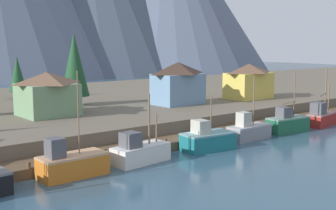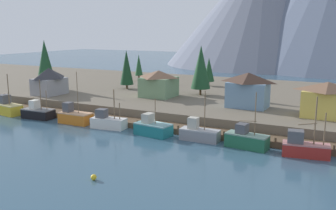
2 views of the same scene
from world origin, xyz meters
TOP-DOWN VIEW (x-y plane):
  - ground_plane at (0.00, 20.00)m, footprint 400.00×400.00m
  - dock at (0.00, 1.99)m, footprint 80.00×4.00m
  - shoreline_bank at (0.00, 32.00)m, footprint 400.00×56.00m
  - fishing_boat_orange at (-16.68, -1.62)m, footprint 6.28×2.95m
  - fishing_boat_white at (-9.00, -1.75)m, footprint 6.49×3.19m
  - fishing_boat_teal at (0.36, -2.04)m, footprint 6.37×3.77m
  - fishing_boat_grey at (8.42, -1.36)m, footprint 6.30×2.47m
  - fishing_boat_green at (16.14, -1.67)m, footprint 6.49×3.11m
  - fishing_boat_red at (24.32, -1.81)m, footprint 6.54×3.28m
  - house_blue at (11.28, 15.94)m, footprint 7.93×5.41m
  - house_green at (-9.76, 18.57)m, footprint 7.22×7.17m
  - house_yellow at (25.66, 13.55)m, footprint 8.34×5.36m
  - conifer_mid_left at (-5.89, 39.36)m, footprint 3.07×3.07m
  - conifer_back_left at (-2.26, 24.90)m, footprint 4.47×4.47m

SIDE VIEW (x-z plane):
  - ground_plane at x=0.00m, z-range -1.00..0.00m
  - dock at x=0.00m, z-range -0.30..1.30m
  - fishing_boat_grey at x=8.42m, z-range -2.86..5.20m
  - fishing_boat_white at x=-9.00m, z-range -2.37..4.73m
  - fishing_boat_teal at x=0.36m, z-range -1.92..4.36m
  - fishing_boat_orange at x=-16.68m, z-range -3.66..6.15m
  - shoreline_bank at x=0.00m, z-range 0.00..2.50m
  - fishing_boat_green at x=16.14m, z-range -2.97..5.54m
  - fishing_boat_red at x=24.32m, z-range -2.92..5.59m
  - house_green at x=-9.76m, z-range 2.56..8.47m
  - house_yellow at x=25.66m, z-range 2.56..8.74m
  - house_blue at x=11.28m, z-range 2.57..9.33m
  - conifer_mid_left at x=-5.89m, z-range 3.09..10.61m
  - conifer_back_left at x=-2.26m, z-range 3.26..14.65m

